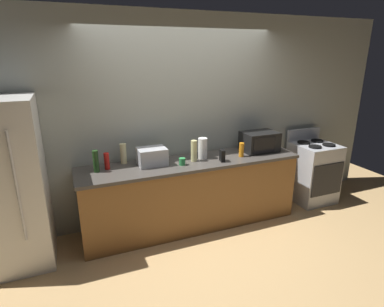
# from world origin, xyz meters

# --- Properties ---
(ground_plane) EXTENTS (8.00, 8.00, 0.00)m
(ground_plane) POSITION_xyz_m (0.00, 0.00, 0.00)
(ground_plane) COLOR tan
(back_wall) EXTENTS (6.40, 0.10, 2.70)m
(back_wall) POSITION_xyz_m (0.00, 0.81, 1.35)
(back_wall) COLOR #9EA399
(back_wall) RESTS_ON ground_plane
(counter_run) EXTENTS (2.84, 0.64, 0.90)m
(counter_run) POSITION_xyz_m (0.00, 0.40, 0.45)
(counter_run) COLOR brown
(counter_run) RESTS_ON ground_plane
(refrigerator) EXTENTS (0.72, 0.73, 1.80)m
(refrigerator) POSITION_xyz_m (-2.05, 0.40, 0.90)
(refrigerator) COLOR white
(refrigerator) RESTS_ON ground_plane
(stove_range) EXTENTS (0.60, 0.61, 1.08)m
(stove_range) POSITION_xyz_m (2.00, 0.40, 0.46)
(stove_range) COLOR #B7BABF
(stove_range) RESTS_ON ground_plane
(microwave) EXTENTS (0.48, 0.35, 0.27)m
(microwave) POSITION_xyz_m (1.03, 0.45, 1.04)
(microwave) COLOR black
(microwave) RESTS_ON counter_run
(toaster_oven) EXTENTS (0.34, 0.26, 0.21)m
(toaster_oven) POSITION_xyz_m (-0.50, 0.46, 1.01)
(toaster_oven) COLOR #B7BABF
(toaster_oven) RESTS_ON counter_run
(paper_towel_roll) EXTENTS (0.12, 0.12, 0.27)m
(paper_towel_roll) POSITION_xyz_m (0.17, 0.45, 1.04)
(paper_towel_roll) COLOR white
(paper_towel_roll) RESTS_ON counter_run
(cordless_phone) EXTENTS (0.07, 0.12, 0.15)m
(cordless_phone) POSITION_xyz_m (0.35, 0.25, 0.98)
(cordless_phone) COLOR black
(cordless_phone) RESTS_ON counter_run
(bottle_vinegar) EXTENTS (0.08, 0.08, 0.27)m
(bottle_vinegar) POSITION_xyz_m (0.02, 0.39, 1.03)
(bottle_vinegar) COLOR beige
(bottle_vinegar) RESTS_ON counter_run
(bottle_wine) EXTENTS (0.06, 0.06, 0.26)m
(bottle_wine) POSITION_xyz_m (-1.15, 0.46, 1.03)
(bottle_wine) COLOR #1E3F19
(bottle_wine) RESTS_ON counter_run
(bottle_hot_sauce) EXTENTS (0.06, 0.06, 0.20)m
(bottle_hot_sauce) POSITION_xyz_m (-1.03, 0.51, 1.00)
(bottle_hot_sauce) COLOR red
(bottle_hot_sauce) RESTS_ON counter_run
(bottle_hand_soap) EXTENTS (0.08, 0.08, 0.25)m
(bottle_hand_soap) POSITION_xyz_m (-0.81, 0.64, 1.03)
(bottle_hand_soap) COLOR beige
(bottle_hand_soap) RESTS_ON counter_run
(bottle_dish_soap) EXTENTS (0.07, 0.07, 0.19)m
(bottle_dish_soap) POSITION_xyz_m (0.67, 0.32, 0.99)
(bottle_dish_soap) COLOR orange
(bottle_dish_soap) RESTS_ON counter_run
(mug_green) EXTENTS (0.08, 0.08, 0.09)m
(mug_green) POSITION_xyz_m (-0.16, 0.31, 0.94)
(mug_green) COLOR #2D8C47
(mug_green) RESTS_ON counter_run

